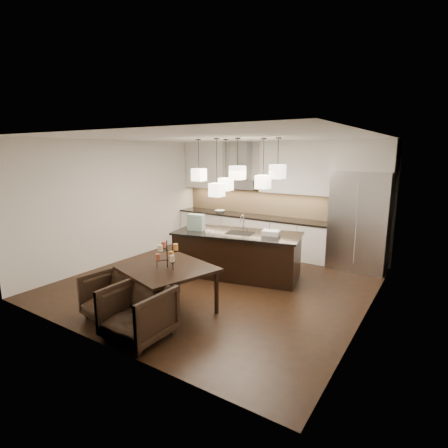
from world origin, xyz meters
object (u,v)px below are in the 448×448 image
Objects in this scene: armchair_right at (138,313)px; refrigerator at (360,221)px; dining_table at (168,290)px; island_body at (237,255)px; armchair_left at (112,296)px.

refrigerator is at bearing 69.59° from armchair_right.
dining_table is at bearing -117.75° from refrigerator.
island_body is 2.92m from armchair_right.
armchair_left is at bearing -116.19° from island_body.
island_body is at bearing 104.74° from dining_table.
armchair_left is at bearing 165.00° from armchair_right.
dining_table is at bearing 51.76° from armchair_left.
refrigerator is 2.58× the size of armchair_right.
dining_table is 1.63× the size of armchair_left.
refrigerator is 2.79× the size of armchair_left.
armchair_left is 0.84m from armchair_right.
refrigerator is at bearing 66.01° from armchair_left.
refrigerator is 4.46m from dining_table.
island_body reaches higher than dining_table.
refrigerator is at bearing 78.20° from dining_table.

